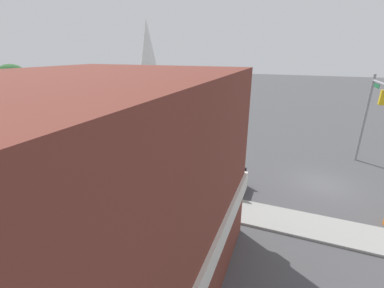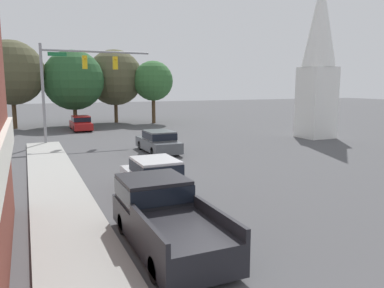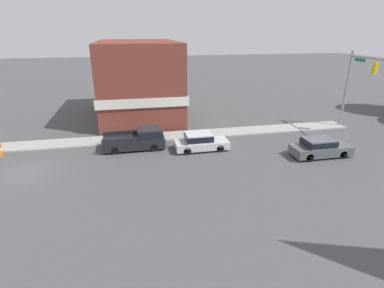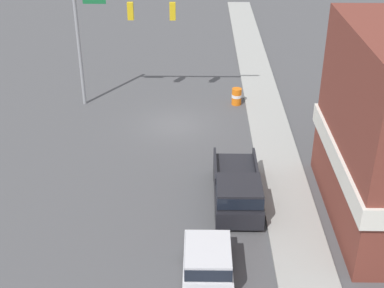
# 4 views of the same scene
# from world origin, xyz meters

# --- Properties ---
(ground_plane) EXTENTS (200.00, 200.00, 0.00)m
(ground_plane) POSITION_xyz_m (0.00, 0.00, 0.00)
(ground_plane) COLOR #4C4C4F
(sidewalk_curb) EXTENTS (2.40, 60.00, 0.14)m
(sidewalk_curb) POSITION_xyz_m (-5.70, 0.00, 0.07)
(sidewalk_curb) COLOR #9E9E99
(sidewalk_curb) RESTS_ON ground
(near_signal_assembly) EXTENTS (8.96, 0.49, 7.51)m
(near_signal_assembly) POSITION_xyz_m (3.34, -3.09, 5.52)
(near_signal_assembly) COLOR gray
(near_signal_assembly) RESTS_ON ground
(car_lead) EXTENTS (1.87, 4.59, 1.53)m
(car_lead) POSITION_xyz_m (-1.84, 13.49, 0.79)
(car_lead) COLOR black
(car_lead) RESTS_ON ground
(pickup_truck_parked) EXTENTS (2.09, 5.24, 1.79)m
(pickup_truck_parked) POSITION_xyz_m (-3.25, 8.37, 0.88)
(pickup_truck_parked) COLOR black
(pickup_truck_parked) RESTS_ON ground
(construction_barrel) EXTENTS (0.65, 0.65, 1.10)m
(construction_barrel) POSITION_xyz_m (-3.90, -3.11, 0.56)
(construction_barrel) COLOR orange
(construction_barrel) RESTS_ON ground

